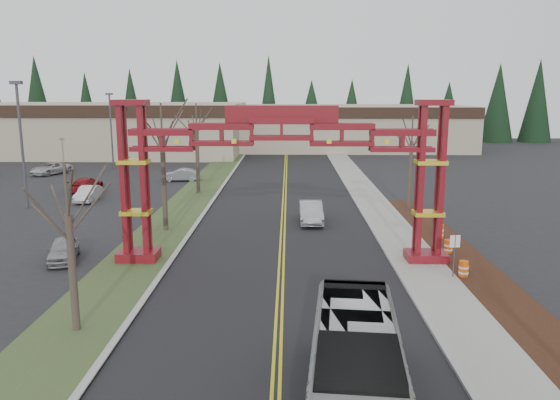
{
  "coord_description": "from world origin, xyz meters",
  "views": [
    {
      "loc": [
        0.39,
        -11.14,
        9.34
      ],
      "look_at": [
        -0.05,
        15.89,
        3.93
      ],
      "focal_mm": 35.0,
      "sensor_mm": 36.0,
      "label": 1
    }
  ],
  "objects_px": {
    "retail_building_east": "(347,127)",
    "street_sign": "(455,248)",
    "parked_car_far_b": "(51,169)",
    "barrel_mid": "(448,247)",
    "parked_car_near_a": "(63,249)",
    "light_pole_far": "(111,125)",
    "barrel_south": "(464,270)",
    "barrel_north": "(439,232)",
    "parked_car_far_a": "(181,175)",
    "bare_tree_right_far": "(412,142)",
    "bare_tree_median_mid": "(162,138)",
    "light_pole_near": "(21,136)",
    "gateway_arch": "(282,155)",
    "silver_sedan": "(311,212)",
    "transit_bus": "(357,387)",
    "retail_building_west": "(90,128)",
    "bare_tree_median_near": "(68,215)",
    "bare_tree_median_far": "(197,129)",
    "parked_car_mid_a": "(86,184)",
    "parked_car_near_b": "(88,194)"
  },
  "relations": [
    {
      "from": "parked_car_near_a",
      "to": "barrel_mid",
      "type": "bearing_deg",
      "value": -12.16
    },
    {
      "from": "retail_building_west",
      "to": "bare_tree_median_near",
      "type": "bearing_deg",
      "value": -70.76
    },
    {
      "from": "parked_car_far_b",
      "to": "barrel_mid",
      "type": "distance_m",
      "value": 47.55
    },
    {
      "from": "bare_tree_median_far",
      "to": "bare_tree_median_mid",
      "type": "bearing_deg",
      "value": -90.0
    },
    {
      "from": "parked_car_near_a",
      "to": "bare_tree_median_far",
      "type": "xyz_separation_m",
      "value": [
        4.21,
        20.5,
        5.28
      ]
    },
    {
      "from": "light_pole_far",
      "to": "barrel_north",
      "type": "height_order",
      "value": "light_pole_far"
    },
    {
      "from": "bare_tree_median_near",
      "to": "retail_building_east",
      "type": "bearing_deg",
      "value": 75.78
    },
    {
      "from": "parked_car_near_a",
      "to": "light_pole_far",
      "type": "distance_m",
      "value": 37.87
    },
    {
      "from": "retail_building_east",
      "to": "street_sign",
      "type": "bearing_deg",
      "value": -91.15
    },
    {
      "from": "light_pole_near",
      "to": "street_sign",
      "type": "xyz_separation_m",
      "value": [
        29.6,
        -16.67,
        -4.21
      ]
    },
    {
      "from": "silver_sedan",
      "to": "parked_car_far_b",
      "type": "height_order",
      "value": "silver_sedan"
    },
    {
      "from": "light_pole_far",
      "to": "retail_building_east",
      "type": "bearing_deg",
      "value": 39.32
    },
    {
      "from": "street_sign",
      "to": "bare_tree_median_mid",
      "type": "bearing_deg",
      "value": 150.14
    },
    {
      "from": "gateway_arch",
      "to": "silver_sedan",
      "type": "distance_m",
      "value": 10.82
    },
    {
      "from": "parked_car_near_a",
      "to": "transit_bus",
      "type": "bearing_deg",
      "value": -63.26
    },
    {
      "from": "retail_building_west",
      "to": "transit_bus",
      "type": "bearing_deg",
      "value": -65.14
    },
    {
      "from": "transit_bus",
      "to": "parked_car_mid_a",
      "type": "distance_m",
      "value": 42.62
    },
    {
      "from": "bare_tree_right_far",
      "to": "barrel_north",
      "type": "distance_m",
      "value": 10.32
    },
    {
      "from": "bare_tree_median_mid",
      "to": "parked_car_mid_a",
      "type": "bearing_deg",
      "value": 126.51
    },
    {
      "from": "parked_car_mid_a",
      "to": "bare_tree_median_far",
      "type": "xyz_separation_m",
      "value": [
        10.79,
        -0.93,
        5.26
      ]
    },
    {
      "from": "retail_building_east",
      "to": "transit_bus",
      "type": "bearing_deg",
      "value": -95.71
    },
    {
      "from": "silver_sedan",
      "to": "barrel_north",
      "type": "height_order",
      "value": "silver_sedan"
    },
    {
      "from": "parked_car_mid_a",
      "to": "bare_tree_median_mid",
      "type": "relative_size",
      "value": 0.53
    },
    {
      "from": "bare_tree_median_mid",
      "to": "silver_sedan",
      "type": "bearing_deg",
      "value": 13.59
    },
    {
      "from": "bare_tree_median_far",
      "to": "barrel_south",
      "type": "relative_size",
      "value": 9.04
    },
    {
      "from": "bare_tree_median_near",
      "to": "light_pole_near",
      "type": "xyz_separation_m",
      "value": [
        -12.89,
        23.01,
        1.14
      ]
    },
    {
      "from": "retail_building_east",
      "to": "light_pole_near",
      "type": "bearing_deg",
      "value": -122.75
    },
    {
      "from": "retail_building_west",
      "to": "parked_car_mid_a",
      "type": "height_order",
      "value": "retail_building_west"
    },
    {
      "from": "transit_bus",
      "to": "parked_car_near_b",
      "type": "relative_size",
      "value": 2.69
    },
    {
      "from": "gateway_arch",
      "to": "barrel_south",
      "type": "distance_m",
      "value": 11.1
    },
    {
      "from": "gateway_arch",
      "to": "street_sign",
      "type": "distance_m",
      "value": 10.1
    },
    {
      "from": "gateway_arch",
      "to": "bare_tree_median_near",
      "type": "height_order",
      "value": "gateway_arch"
    },
    {
      "from": "transit_bus",
      "to": "street_sign",
      "type": "xyz_separation_m",
      "value": [
        6.46,
        12.89,
        0.16
      ]
    },
    {
      "from": "street_sign",
      "to": "parked_car_far_a",
      "type": "bearing_deg",
      "value": 123.02
    },
    {
      "from": "light_pole_near",
      "to": "bare_tree_median_mid",
      "type": "bearing_deg",
      "value": -28.76
    },
    {
      "from": "silver_sedan",
      "to": "bare_tree_median_mid",
      "type": "distance_m",
      "value": 11.67
    },
    {
      "from": "parked_car_mid_a",
      "to": "light_pole_far",
      "type": "xyz_separation_m",
      "value": [
        -2.24,
        15.11,
        4.61
      ]
    },
    {
      "from": "silver_sedan",
      "to": "barrel_south",
      "type": "height_order",
      "value": "silver_sedan"
    },
    {
      "from": "bare_tree_median_near",
      "to": "parked_car_near_a",
      "type": "bearing_deg",
      "value": 114.88
    },
    {
      "from": "retail_building_west",
      "to": "gateway_arch",
      "type": "bearing_deg",
      "value": -60.93
    },
    {
      "from": "light_pole_far",
      "to": "parked_car_far_a",
      "type": "bearing_deg",
      "value": -41.76
    },
    {
      "from": "gateway_arch",
      "to": "barrel_mid",
      "type": "distance_m",
      "value": 11.23
    },
    {
      "from": "parked_car_far_a",
      "to": "bare_tree_median_far",
      "type": "distance_m",
      "value": 9.32
    },
    {
      "from": "retail_building_east",
      "to": "bare_tree_median_mid",
      "type": "distance_m",
      "value": 58.04
    },
    {
      "from": "barrel_south",
      "to": "barrel_north",
      "type": "relative_size",
      "value": 0.9
    },
    {
      "from": "retail_building_east",
      "to": "bare_tree_median_far",
      "type": "distance_m",
      "value": 45.26
    },
    {
      "from": "parked_car_far_b",
      "to": "street_sign",
      "type": "relative_size",
      "value": 2.11
    },
    {
      "from": "bare_tree_right_far",
      "to": "bare_tree_median_mid",
      "type": "bearing_deg",
      "value": -159.15
    },
    {
      "from": "parked_car_far_a",
      "to": "bare_tree_right_far",
      "type": "bearing_deg",
      "value": 54.41
    },
    {
      "from": "parked_car_far_b",
      "to": "bare_tree_right_far",
      "type": "relative_size",
      "value": 0.65
    }
  ]
}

